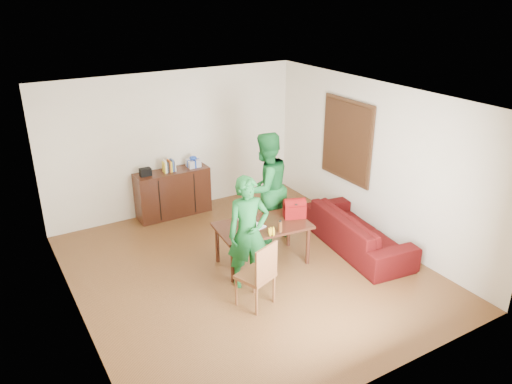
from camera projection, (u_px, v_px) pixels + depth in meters
room at (243, 190)px, 7.39m from camera, size 5.20×5.70×2.90m
table at (263, 229)px, 7.79m from camera, size 1.52×0.96×0.68m
chair at (256, 287)px, 6.87m from camera, size 0.56×0.55×0.98m
person_near at (248, 232)px, 7.14m from camera, size 0.69×0.52×1.69m
person_far at (266, 188)px, 8.40m from camera, size 1.05×0.88×1.92m
laptop at (253, 226)px, 7.63m from camera, size 0.38×0.31×0.23m
bananas at (272, 234)px, 7.40m from camera, size 0.17×0.14×0.05m
bottle at (280, 226)px, 7.50m from camera, size 0.08×0.08×0.19m
red_bag at (295, 210)px, 7.96m from camera, size 0.39×0.31×0.25m
sofa at (357, 231)px, 8.34m from camera, size 1.12×2.28×0.64m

